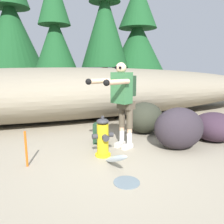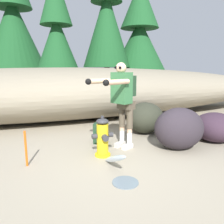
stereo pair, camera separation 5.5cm
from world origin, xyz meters
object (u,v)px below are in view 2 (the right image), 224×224
spare_backpack (101,134)px  boulder_mid (145,117)px  utility_worker (122,96)px  boulder_small (215,127)px  boulder_large (179,128)px  boulder_outlier (182,128)px  fire_hydrant (103,138)px  survey_stake (26,149)px

spare_backpack → boulder_mid: 1.38m
spare_backpack → boulder_mid: (1.30, 0.43, 0.17)m
utility_worker → boulder_small: utility_worker is taller
utility_worker → boulder_mid: utility_worker is taller
spare_backpack → boulder_small: 2.52m
boulder_large → boulder_outlier: bearing=46.5°
utility_worker → boulder_mid: 1.49m
boulder_small → boulder_mid: bearing=134.2°
fire_hydrant → utility_worker: size_ratio=0.44×
fire_hydrant → boulder_large: bearing=-5.9°
spare_backpack → boulder_outlier: (1.88, -0.30, 0.02)m
fire_hydrant → boulder_large: boulder_large is taller
boulder_outlier → survey_stake: 3.38m
boulder_mid → boulder_small: bearing=-45.8°
boulder_mid → boulder_small: boulder_mid is taller
boulder_large → boulder_small: boulder_large is taller
survey_stake → boulder_outlier: bearing=6.2°
boulder_small → utility_worker: bearing=172.3°
boulder_small → boulder_outlier: bearing=141.9°
boulder_mid → boulder_small: size_ratio=1.16×
boulder_large → survey_stake: bearing=176.4°
spare_backpack → boulder_small: size_ratio=0.50×
boulder_small → survey_stake: 3.90m
survey_stake → boulder_small: bearing=-0.9°
boulder_large → fire_hydrant: bearing=174.1°
fire_hydrant → utility_worker: 0.91m
spare_backpack → boulder_outlier: bearing=109.2°
fire_hydrant → boulder_mid: (1.48, 1.11, 0.04)m
fire_hydrant → spare_backpack: 0.71m
spare_backpack → boulder_mid: boulder_mid is taller
spare_backpack → boulder_large: 1.62m
boulder_small → survey_stake: boulder_small is taller
fire_hydrant → survey_stake: 1.31m
boulder_outlier → survey_stake: bearing=-173.8°
boulder_outlier → boulder_large: bearing=-133.5°
utility_worker → survey_stake: bearing=-19.2°
utility_worker → boulder_mid: size_ratio=1.55×
fire_hydrant → boulder_large: 1.55m
spare_backpack → survey_stake: bearing=-37.8°
boulder_large → boulder_outlier: (0.51, 0.54, -0.18)m
boulder_mid → survey_stake: size_ratio=1.82×
survey_stake → boulder_large: bearing=-3.6°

